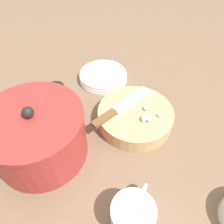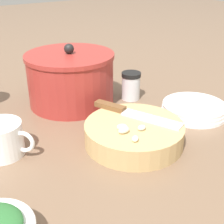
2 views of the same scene
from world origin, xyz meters
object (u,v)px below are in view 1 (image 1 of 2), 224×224
(garlic_cloves, at_px, (148,116))
(stock_pot, at_px, (38,135))
(chef_knife, at_px, (119,108))
(coffee_mug, at_px, (133,215))
(cutting_board, at_px, (135,117))
(spice_jar, at_px, (57,97))
(plate_stack, at_px, (103,76))

(garlic_cloves, distance_m, stock_pot, 0.31)
(chef_knife, bearing_deg, coffee_mug, -38.54)
(chef_knife, relative_size, garlic_cloves, 2.93)
(garlic_cloves, bearing_deg, coffee_mug, 146.60)
(cutting_board, distance_m, coffee_mug, 0.29)
(cutting_board, bearing_deg, spice_jar, 53.65)
(coffee_mug, bearing_deg, garlic_cloves, -33.40)
(chef_knife, xyz_separation_m, spice_jar, (0.13, 0.16, -0.01))
(plate_stack, bearing_deg, coffee_mug, 168.38)
(chef_knife, bearing_deg, cutting_board, 38.76)
(chef_knife, relative_size, stock_pot, 0.88)
(coffee_mug, distance_m, plate_stack, 0.51)
(cutting_board, xyz_separation_m, coffee_mug, (-0.26, 0.13, 0.01))
(cutting_board, bearing_deg, plate_stack, 6.15)
(cutting_board, relative_size, garlic_cloves, 3.01)
(spice_jar, bearing_deg, stock_pot, 154.93)
(chef_knife, height_order, stock_pot, stock_pot)
(plate_stack, bearing_deg, garlic_cloves, -169.73)
(cutting_board, relative_size, spice_jar, 2.73)
(spice_jar, relative_size, plate_stack, 0.47)
(chef_knife, relative_size, plate_stack, 1.25)
(chef_knife, height_order, garlic_cloves, garlic_cloves)
(spice_jar, height_order, plate_stack, spice_jar)
(cutting_board, distance_m, stock_pot, 0.29)
(cutting_board, bearing_deg, coffee_mug, 154.28)
(coffee_mug, xyz_separation_m, stock_pot, (0.26, 0.16, 0.04))
(chef_knife, bearing_deg, spice_jar, -150.84)
(garlic_cloves, bearing_deg, spice_jar, 50.85)
(chef_knife, height_order, plate_stack, chef_knife)
(garlic_cloves, xyz_separation_m, spice_jar, (0.19, 0.23, -0.01))
(spice_jar, relative_size, stock_pot, 0.33)
(coffee_mug, bearing_deg, stock_pot, 31.79)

